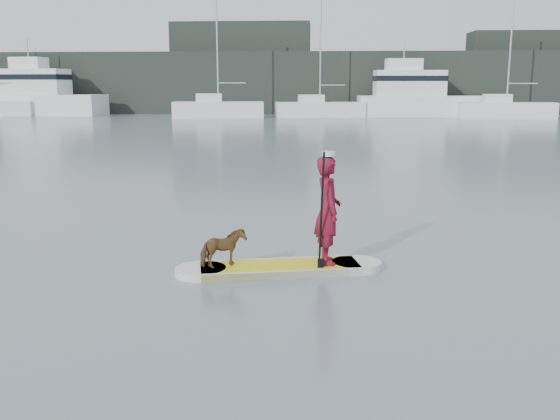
# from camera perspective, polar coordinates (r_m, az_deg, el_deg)

# --- Properties ---
(ground) EXTENTS (140.00, 140.00, 0.00)m
(ground) POSITION_cam_1_polar(r_m,az_deg,el_deg) (11.81, 12.67, -3.16)
(ground) COLOR slate
(ground) RESTS_ON ground
(paddleboard) EXTENTS (3.25, 1.30, 0.12)m
(paddleboard) POSITION_cam_1_polar(r_m,az_deg,el_deg) (9.92, -0.00, -5.33)
(paddleboard) COLOR yellow
(paddleboard) RESTS_ON ground
(paddler) EXTENTS (0.52, 0.69, 1.71)m
(paddler) POSITION_cam_1_polar(r_m,az_deg,el_deg) (9.83, 4.39, -0.02)
(paddler) COLOR maroon
(paddler) RESTS_ON paddleboard
(white_cap) EXTENTS (0.22, 0.22, 0.07)m
(white_cap) POSITION_cam_1_polar(r_m,az_deg,el_deg) (9.69, 4.47, 5.15)
(white_cap) COLOR silver
(white_cap) RESTS_ON paddler
(dog) EXTENTS (0.76, 0.67, 0.60)m
(dog) POSITION_cam_1_polar(r_m,az_deg,el_deg) (9.74, -5.24, -3.50)
(dog) COLOR brown
(dog) RESTS_ON paddleboard
(paddle) EXTENTS (0.10, 0.30, 2.00)m
(paddle) POSITION_cam_1_polar(r_m,az_deg,el_deg) (9.58, 3.79, -1.40)
(paddle) COLOR black
(paddle) RESTS_ON ground
(sailboat_c) EXTENTS (8.08, 3.57, 11.22)m
(sailboat_c) POSITION_cam_1_polar(r_m,az_deg,el_deg) (55.29, -5.73, 9.24)
(sailboat_c) COLOR white
(sailboat_c) RESTS_ON ground
(sailboat_d) EXTENTS (8.17, 3.54, 11.65)m
(sailboat_d) POSITION_cam_1_polar(r_m,az_deg,el_deg) (56.83, 3.59, 9.33)
(sailboat_d) COLOR white
(sailboat_d) RESTS_ON ground
(sailboat_e) EXTENTS (8.12, 3.41, 11.44)m
(sailboat_e) POSITION_cam_1_polar(r_m,az_deg,el_deg) (57.29, 19.90, 8.68)
(sailboat_e) COLOR white
(sailboat_e) RESTS_ON ground
(motor_yacht_a) EXTENTS (11.48, 3.97, 6.81)m
(motor_yacht_a) POSITION_cam_1_polar(r_m,az_deg,el_deg) (58.98, 12.30, 10.22)
(motor_yacht_a) COLOR white
(motor_yacht_a) RESTS_ON ground
(motor_yacht_b) EXTENTS (11.09, 4.81, 7.10)m
(motor_yacht_b) POSITION_cam_1_polar(r_m,az_deg,el_deg) (64.00, -20.92, 9.89)
(motor_yacht_b) COLOR white
(motor_yacht_b) RESTS_ON ground
(shore_mass) EXTENTS (90.00, 6.00, 6.00)m
(shore_mass) POSITION_cam_1_polar(r_m,az_deg,el_deg) (64.32, 5.43, 11.48)
(shore_mass) COLOR black
(shore_mass) RESTS_ON ground
(shore_building_west) EXTENTS (14.00, 4.00, 9.00)m
(shore_building_west) POSITION_cam_1_polar(r_m,az_deg,el_deg) (65.81, -3.53, 12.81)
(shore_building_west) COLOR black
(shore_building_west) RESTS_ON ground
(shore_building_east) EXTENTS (10.00, 4.00, 8.00)m
(shore_building_east) POSITION_cam_1_polar(r_m,az_deg,el_deg) (68.26, 21.03, 11.62)
(shore_building_east) COLOR black
(shore_building_east) RESTS_ON ground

